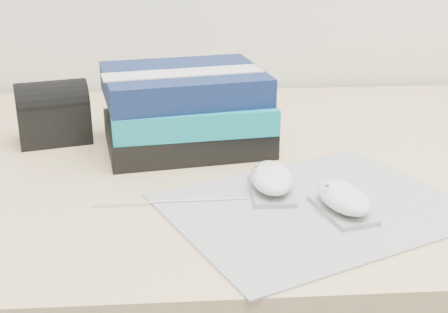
{
  "coord_description": "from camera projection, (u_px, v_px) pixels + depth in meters",
  "views": [
    {
      "loc": [
        -0.14,
        0.65,
        1.09
      ],
      "look_at": [
        -0.09,
        1.47,
        0.77
      ],
      "focal_mm": 50.0,
      "sensor_mm": 36.0,
      "label": 1
    }
  ],
  "objects": [
    {
      "name": "usb_cable",
      "position": [
        170.0,
        201.0,
        0.83
      ],
      "size": [
        0.21,
        0.01,
        0.0
      ],
      "primitive_type": "cylinder",
      "rotation": [
        0.0,
        1.57,
        0.02
      ],
      "color": "silver",
      "rests_on": "mousepad"
    },
    {
      "name": "mouse_front",
      "position": [
        343.0,
        199.0,
        0.79
      ],
      "size": [
        0.08,
        0.11,
        0.04
      ],
      "color": "#97979A",
      "rests_on": "mousepad"
    },
    {
      "name": "book_stack",
      "position": [
        186.0,
        109.0,
        1.02
      ],
      "size": [
        0.29,
        0.25,
        0.13
      ],
      "color": "black",
      "rests_on": "desk"
    },
    {
      "name": "desk",
      "position": [
        263.0,
        261.0,
        1.15
      ],
      "size": [
        1.6,
        0.8,
        0.73
      ],
      "color": "tan",
      "rests_on": "ground"
    },
    {
      "name": "pouch",
      "position": [
        53.0,
        113.0,
        1.04
      ],
      "size": [
        0.13,
        0.11,
        0.1
      ],
      "color": "black",
      "rests_on": "desk"
    },
    {
      "name": "mousepad",
      "position": [
        314.0,
        208.0,
        0.82
      ],
      "size": [
        0.45,
        0.41,
        0.0
      ],
      "primitive_type": "cube",
      "rotation": [
        0.0,
        0.0,
        0.43
      ],
      "color": "gray",
      "rests_on": "desk"
    },
    {
      "name": "mouse_rear",
      "position": [
        272.0,
        180.0,
        0.85
      ],
      "size": [
        0.06,
        0.1,
        0.04
      ],
      "color": "#98979A",
      "rests_on": "mousepad"
    }
  ]
}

